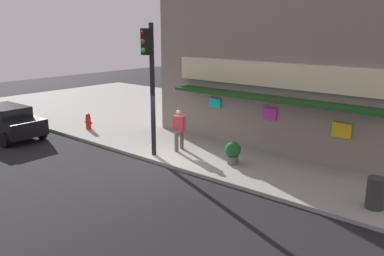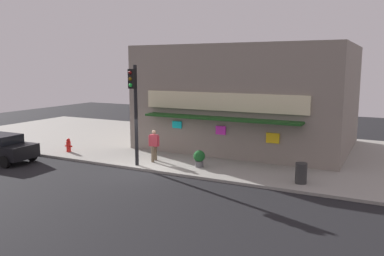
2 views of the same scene
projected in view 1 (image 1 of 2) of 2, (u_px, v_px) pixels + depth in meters
The scene contains 9 objects.
ground_plane at pixel (155, 164), 15.13m from camera, with size 55.66×55.66×0.00m, color black.
sidewalk at pixel (251, 129), 20.06m from camera, with size 37.11×13.43×0.13m, color gray.
corner_building at pixel (321, 67), 18.69m from camera, with size 12.17×9.84×6.19m.
traffic_light at pixel (150, 73), 14.90m from camera, with size 0.32×0.58×5.05m.
fire_hydrant at pixel (88, 122), 19.66m from camera, with size 0.50×0.26×0.80m.
trash_can at pixel (376, 193), 11.00m from camera, with size 0.50×0.50×0.89m, color #2D2D2D.
pedestrian at pixel (179, 128), 16.16m from camera, with size 0.61×0.61×1.67m.
potted_plant_by_doorway at pixel (233, 152), 14.60m from camera, with size 0.58×0.58×0.84m.
parked_car_black at pixel (6, 121), 18.60m from camera, with size 4.33×2.02×1.50m.
Camera 1 is at (10.40, -9.98, 5.00)m, focal length 37.42 mm.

